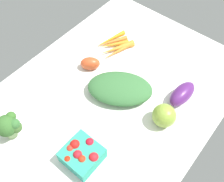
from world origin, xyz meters
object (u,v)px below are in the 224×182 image
berry_basket (82,154)px  broccoli_head (8,125)px  eggplant (182,94)px  carrot_bunch (115,46)px  heirloom_tomato_green (164,115)px  leafy_greens_clump (120,88)px  roma_tomato (90,63)px

berry_basket → broccoli_head: bearing=-70.0°
eggplant → carrot_bunch: bearing=86.9°
broccoli_head → heirloom_tomato_green: bearing=135.0°
eggplant → broccoli_head: (50.09, -37.30, 3.33)cm
carrot_bunch → eggplant: bearing=82.2°
eggplant → broccoli_head: 62.54cm
berry_basket → leafy_greens_clump: 29.14cm
carrot_bunch → broccoli_head: size_ratio=1.85×
berry_basket → leafy_greens_clump: bearing=-166.3°
heirloom_tomato_green → roma_tomato: heirloom_tomato_green is taller
leafy_greens_clump → carrot_bunch: bearing=-136.3°
carrot_bunch → eggplant: (5.01, 36.57, 1.92)cm
carrot_bunch → eggplant: size_ratio=1.48×
berry_basket → roma_tomato: (-30.76, -24.43, -0.59)cm
carrot_bunch → berry_basket: (46.11, 23.93, 1.95)cm
berry_basket → leafy_greens_clump: size_ratio=0.46×
berry_basket → eggplant: (-41.11, 12.64, -0.03)cm
carrot_bunch → leafy_greens_clump: leafy_greens_clump is taller
heirloom_tomato_green → carrot_bunch: heirloom_tomato_green is taller
carrot_bunch → roma_tomato: (15.35, -0.49, 1.36)cm
leafy_greens_clump → broccoli_head: 41.44cm
leafy_greens_clump → eggplant: same height
carrot_bunch → broccoli_head: bearing=-0.8°
heirloom_tomato_green → broccoli_head: 52.86cm
berry_basket → roma_tomato: bearing=-141.5°
leafy_greens_clump → eggplant: (-12.80, 19.55, 0.00)cm
berry_basket → broccoli_head: size_ratio=1.10×
eggplant → roma_tomato: (10.34, -37.07, -0.56)cm
eggplant → roma_tomato: eggplant is taller
carrot_bunch → roma_tomato: bearing=-1.8°
eggplant → berry_basket: bearing=167.6°
broccoli_head → eggplant: bearing=143.3°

